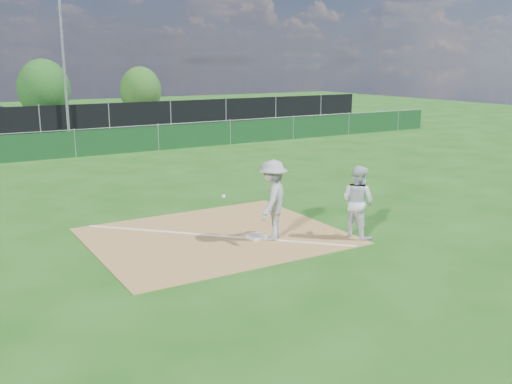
# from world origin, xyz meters

# --- Properties ---
(ground) EXTENTS (90.00, 90.00, 0.00)m
(ground) POSITION_xyz_m (0.00, 10.00, 0.00)
(ground) COLOR #184E10
(ground) RESTS_ON ground
(infield_dirt) EXTENTS (6.00, 5.00, 0.02)m
(infield_dirt) POSITION_xyz_m (0.00, 1.00, 0.01)
(infield_dirt) COLOR olive
(infield_dirt) RESTS_ON ground
(foul_line) EXTENTS (5.01, 5.01, 0.01)m
(foul_line) POSITION_xyz_m (0.00, 1.00, 0.03)
(foul_line) COLOR white
(foul_line) RESTS_ON infield_dirt
(green_fence) EXTENTS (44.00, 0.05, 1.20)m
(green_fence) POSITION_xyz_m (0.00, 15.00, 0.60)
(green_fence) COLOR #0D3215
(green_fence) RESTS_ON ground
(black_fence) EXTENTS (46.00, 0.04, 1.80)m
(black_fence) POSITION_xyz_m (0.00, 23.00, 0.90)
(black_fence) COLOR black
(black_fence) RESTS_ON ground
(parking_lot) EXTENTS (46.00, 9.00, 0.01)m
(parking_lot) POSITION_xyz_m (0.00, 28.00, 0.01)
(parking_lot) COLOR black
(parking_lot) RESTS_ON ground
(light_pole) EXTENTS (0.16, 0.16, 8.00)m
(light_pole) POSITION_xyz_m (1.50, 22.70, 4.00)
(light_pole) COLOR slate
(light_pole) RESTS_ON ground
(first_base) EXTENTS (0.41, 0.41, 0.08)m
(first_base) POSITION_xyz_m (0.77, 0.27, 0.06)
(first_base) COLOR silver
(first_base) RESTS_ON infield_dirt
(play_at_first) EXTENTS (2.27, 1.38, 1.96)m
(play_at_first) POSITION_xyz_m (1.08, 0.05, 1.00)
(play_at_first) COLOR #ABABAD
(play_at_first) RESTS_ON infield_dirt
(runner) EXTENTS (0.85, 1.00, 1.81)m
(runner) POSITION_xyz_m (3.00, -0.85, 0.91)
(runner) COLOR silver
(runner) RESTS_ON ground
(car_mid) EXTENTS (4.70, 1.73, 1.54)m
(car_mid) POSITION_xyz_m (-1.46, 27.63, 0.78)
(car_mid) COLOR black
(car_mid) RESTS_ON parking_lot
(car_right) EXTENTS (4.82, 3.39, 1.30)m
(car_right) POSITION_xyz_m (6.74, 28.36, 0.66)
(car_right) COLOR black
(car_right) RESTS_ON parking_lot
(tree_mid) EXTENTS (3.76, 3.76, 4.46)m
(tree_mid) POSITION_xyz_m (2.29, 33.13, 2.29)
(tree_mid) COLOR #382316
(tree_mid) RESTS_ON ground
(tree_right) EXTENTS (3.25, 3.25, 3.86)m
(tree_right) POSITION_xyz_m (9.63, 33.00, 1.99)
(tree_right) COLOR #382316
(tree_right) RESTS_ON ground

